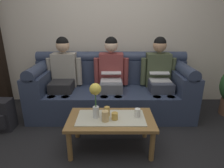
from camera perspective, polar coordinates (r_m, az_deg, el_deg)
The scene contains 13 objects.
ground_plane at distance 2.22m, azimuth -0.39°, elevation -22.06°, with size 14.00×14.00×0.00m, color black.
back_wall_patterned at distance 3.37m, azimuth -0.27°, elevation 18.86°, with size 6.00×0.12×2.90m, color beige.
couch at distance 3.05m, azimuth -0.28°, elevation -1.99°, with size 2.50×0.88×0.96m.
person_left at distance 3.05m, azimuth -14.74°, elevation 3.17°, with size 0.56×0.67×1.22m.
person_middle at distance 2.95m, azimuth -0.29°, elevation 3.27°, with size 0.56×0.67×1.22m.
person_right at distance 3.04m, azimuth 14.20°, elevation 3.17°, with size 0.56×0.67×1.22m.
coffee_table at distance 2.18m, azimuth -0.38°, elevation -11.57°, with size 0.99×0.53×0.41m.
flower_vase at distance 2.04m, azimuth -5.14°, elevation -3.34°, with size 0.13×0.13×0.41m.
cup_near_left at distance 2.16m, azimuth -1.61°, elevation -8.39°, with size 0.06×0.06×0.11m, color gold.
cup_near_right at distance 2.16m, azimuth 7.76°, elevation -8.79°, with size 0.07×0.07×0.10m, color white.
cup_far_center at distance 2.10m, azimuth 0.81°, elevation -9.82°, with size 0.07×0.07×0.08m, color gold.
cup_far_left at distance 2.06m, azimuth -2.12°, elevation -9.84°, with size 0.08×0.08×0.12m, color #DBB77A.
backpack_left at distance 3.02m, azimuth -30.78°, elevation -8.22°, with size 0.29×0.26×0.44m.
Camera 1 is at (0.01, -1.67, 1.46)m, focal length 29.75 mm.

